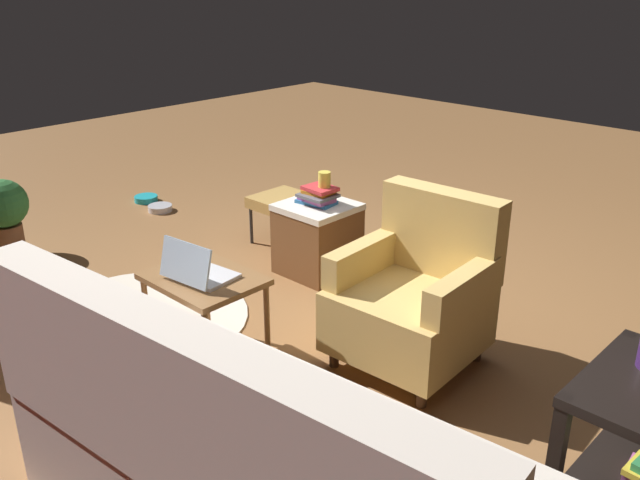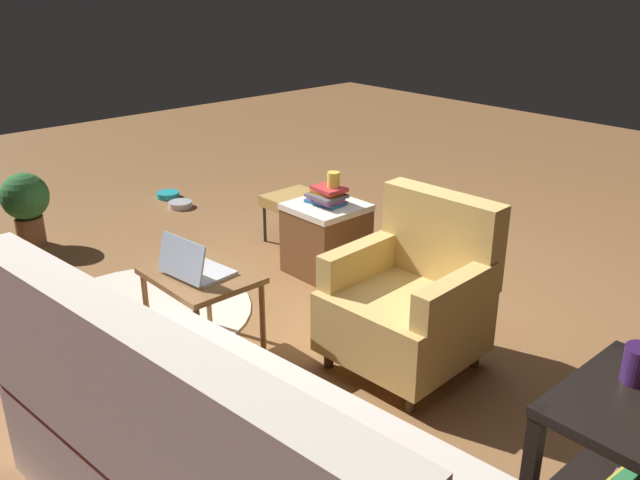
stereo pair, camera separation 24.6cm
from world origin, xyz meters
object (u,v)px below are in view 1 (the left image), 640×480
object	(u,v)px
wicker_hamper	(318,238)
laptop_desk	(204,287)
pet_bowl_teal	(146,199)
armchair	(415,296)
yellow_mug	(324,179)
pet_bowl_steel	(160,208)
tv_remote	(315,196)
book_stack_hamper	(318,196)
couch	(262,472)
ottoman	(283,203)
laptop	(197,270)
potted_plant	(4,210)

from	to	relation	value
wicker_hamper	laptop_desk	bearing A→B (deg)	106.30
pet_bowl_teal	armchair	bearing A→B (deg)	171.66
armchair	pet_bowl_teal	size ratio (longest dim) A/B	4.35
wicker_hamper	yellow_mug	distance (m)	0.41
pet_bowl_steel	tv_remote	bearing A→B (deg)	-176.15
book_stack_hamper	tv_remote	xyz separation A→B (m)	(0.10, -0.08, -0.05)
book_stack_hamper	yellow_mug	world-z (taller)	yellow_mug
armchair	wicker_hamper	world-z (taller)	armchair
couch	pet_bowl_teal	xyz separation A→B (m)	(3.57, -1.83, -0.30)
yellow_mug	ottoman	bearing A→B (deg)	-16.70
armchair	laptop_desk	distance (m)	1.06
wicker_hamper	pet_bowl_teal	world-z (taller)	wicker_hamper
laptop	yellow_mug	bearing A→B (deg)	-75.87
book_stack_hamper	potted_plant	world-z (taller)	book_stack_hamper
couch	laptop	size ratio (longest dim) A/B	5.69
laptop	tv_remote	size ratio (longest dim) A/B	2.17
laptop_desk	pet_bowl_teal	bearing A→B (deg)	-26.31
laptop_desk	pet_bowl_teal	distance (m)	2.76
wicker_hamper	pet_bowl_steel	distance (m)	1.81
armchair	potted_plant	world-z (taller)	armchair
armchair	book_stack_hamper	world-z (taller)	armchair
laptop_desk	book_stack_hamper	distance (m)	1.24
wicker_hamper	ottoman	bearing A→B (deg)	-20.39
yellow_mug	ottoman	distance (m)	0.68
pet_bowl_teal	wicker_hamper	bearing A→B (deg)	179.36
couch	ottoman	xyz separation A→B (m)	(2.00, -2.01, -0.02)
pet_bowl_steel	pet_bowl_teal	xyz separation A→B (m)	(0.30, -0.06, 0.00)
laptop_desk	potted_plant	bearing A→B (deg)	2.76
armchair	pet_bowl_teal	distance (m)	3.26
laptop_desk	book_stack_hamper	world-z (taller)	book_stack_hamper
laptop	yellow_mug	world-z (taller)	yellow_mug
armchair	potted_plant	size ratio (longest dim) A/B	1.58
wicker_hamper	laptop	bearing A→B (deg)	105.99
pet_bowl_steel	pet_bowl_teal	distance (m)	0.31
book_stack_hamper	ottoman	distance (m)	0.61
pet_bowl_steel	potted_plant	world-z (taller)	potted_plant
armchair	pet_bowl_steel	bearing A→B (deg)	-8.07
ottoman	pet_bowl_steel	xyz separation A→B (m)	(1.27, 0.23, -0.29)
laptop	yellow_mug	size ratio (longest dim) A/B	3.47
wicker_hamper	ottoman	xyz separation A→B (m)	(0.53, -0.20, 0.07)
yellow_mug	wicker_hamper	bearing A→B (deg)	37.51
tv_remote	pet_bowl_teal	bearing A→B (deg)	-5.91
laptop_desk	ottoman	world-z (taller)	laptop_desk
armchair	ottoman	xyz separation A→B (m)	(1.64, -0.64, -0.05)
pet_bowl_steel	couch	bearing A→B (deg)	151.49
book_stack_hamper	pet_bowl_steel	size ratio (longest dim) A/B	1.32
tv_remote	ottoman	distance (m)	0.48
ottoman	potted_plant	world-z (taller)	potted_plant
armchair	ottoman	bearing A→B (deg)	-21.42
couch	book_stack_hamper	size ratio (longest dim) A/B	7.44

